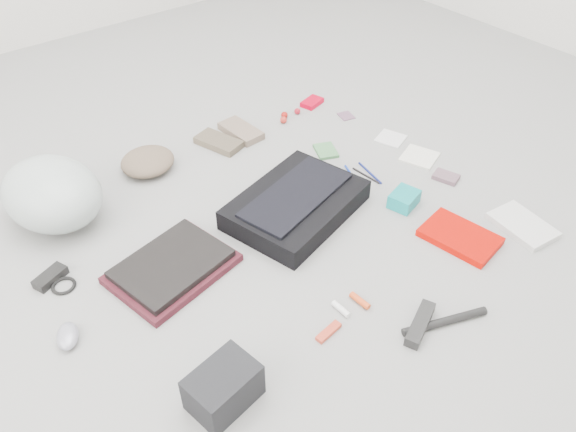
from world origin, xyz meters
TOP-DOWN VIEW (x-y plane):
  - ground_plane at (0.00, 0.00)m, footprint 4.00×4.00m
  - messenger_bag at (0.07, 0.04)m, footprint 0.52×0.43m
  - bag_flap at (0.07, 0.04)m, footprint 0.45×0.29m
  - laptop_sleeve at (-0.41, 0.06)m, footprint 0.40×0.33m
  - laptop at (-0.41, 0.06)m, footprint 0.36×0.29m
  - bike_helmet at (-0.59, 0.52)m, footprint 0.38×0.43m
  - beanie at (-0.21, 0.60)m, footprint 0.25×0.24m
  - mitten_left at (0.09, 0.57)m, footprint 0.15×0.21m
  - mitten_right at (0.21, 0.58)m, footprint 0.11×0.20m
  - power_brick at (-0.72, 0.26)m, footprint 0.11×0.08m
  - cable_coil at (-0.70, 0.21)m, footprint 0.10×0.10m
  - mouse at (-0.77, 0.01)m, footprint 0.09×0.11m
  - camera_bag at (-0.53, -0.41)m, footprint 0.19×0.15m
  - multitool at (-0.19, -0.42)m, footprint 0.09×0.03m
  - toiletry_tube_white at (-0.11, -0.38)m, footprint 0.02×0.06m
  - toiletry_tube_orange at (-0.04, -0.39)m, footprint 0.02×0.07m
  - u_lock at (0.02, -0.56)m, footprint 0.16×0.10m
  - bike_pump at (0.09, -0.60)m, footprint 0.25×0.12m
  - book_red at (0.41, -0.40)m, footprint 0.20×0.26m
  - book_white at (0.62, -0.50)m, footprint 0.16×0.22m
  - notepad at (0.40, 0.26)m, footprint 0.11×0.13m
  - pen_blue at (0.37, 0.06)m, footprint 0.06×0.14m
  - pen_black at (0.41, 0.04)m, footprint 0.02×0.13m
  - pen_navy at (0.43, 0.04)m, footprint 0.04×0.15m
  - accordion_wallet at (0.40, -0.16)m, footprint 0.12×0.11m
  - card_deck at (0.63, -0.16)m, footprint 0.09×0.11m
  - napkin_top at (0.67, 0.16)m, footprint 0.14×0.14m
  - napkin_bottom at (0.66, -0.00)m, footprint 0.17×0.17m
  - lollipop_a at (0.41, 0.54)m, footprint 0.04×0.04m
  - lollipop_b at (0.43, 0.57)m, footprint 0.04×0.04m
  - lollipop_c at (0.50, 0.56)m, footprint 0.03×0.03m
  - altoids_tin at (0.60, 0.58)m, footprint 0.11×0.09m
  - stamp_sheet at (0.65, 0.41)m, footprint 0.07×0.08m

SIDE VIEW (x-z plane):
  - ground_plane at x=0.00m, z-range 0.00..0.00m
  - stamp_sheet at x=0.65m, z-range 0.00..0.00m
  - napkin_top at x=0.67m, z-range 0.00..0.01m
  - pen_black at x=0.41m, z-range 0.00..0.01m
  - napkin_bottom at x=0.66m, z-range 0.00..0.01m
  - pen_navy at x=0.43m, z-range 0.00..0.01m
  - pen_blue at x=0.37m, z-range 0.00..0.01m
  - cable_coil at x=-0.70m, z-range 0.00..0.01m
  - notepad at x=0.40m, z-range 0.00..0.01m
  - multitool at x=-0.19m, z-range 0.00..0.01m
  - card_deck at x=0.63m, z-range 0.00..0.02m
  - toiletry_tube_white at x=-0.11m, z-range 0.00..0.02m
  - toiletry_tube_orange at x=-0.04m, z-range 0.00..0.02m
  - altoids_tin at x=0.60m, z-range 0.00..0.02m
  - book_white at x=0.62m, z-range 0.00..0.02m
  - bike_pump at x=0.09m, z-range 0.00..0.02m
  - laptop_sleeve at x=-0.41m, z-range 0.00..0.02m
  - book_red at x=0.41m, z-range 0.00..0.03m
  - lollipop_c at x=0.50m, z-range 0.00..0.03m
  - power_brick at x=-0.72m, z-range 0.00..0.03m
  - mitten_left at x=0.09m, z-range 0.00..0.03m
  - lollipop_b at x=0.43m, z-range 0.00..0.03m
  - mitten_right at x=0.21m, z-range 0.00..0.03m
  - lollipop_a at x=0.41m, z-range 0.00..0.03m
  - u_lock at x=0.02m, z-range 0.00..0.03m
  - mouse at x=-0.77m, z-range 0.00..0.04m
  - accordion_wallet at x=0.40m, z-range 0.00..0.05m
  - laptop at x=-0.41m, z-range 0.02..0.05m
  - beanie at x=-0.21m, z-range 0.00..0.07m
  - messenger_bag at x=0.07m, z-range 0.00..0.08m
  - camera_bag at x=-0.53m, z-range 0.00..0.11m
  - bag_flap at x=0.07m, z-range 0.08..0.09m
  - bike_helmet at x=-0.59m, z-range 0.00..0.22m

